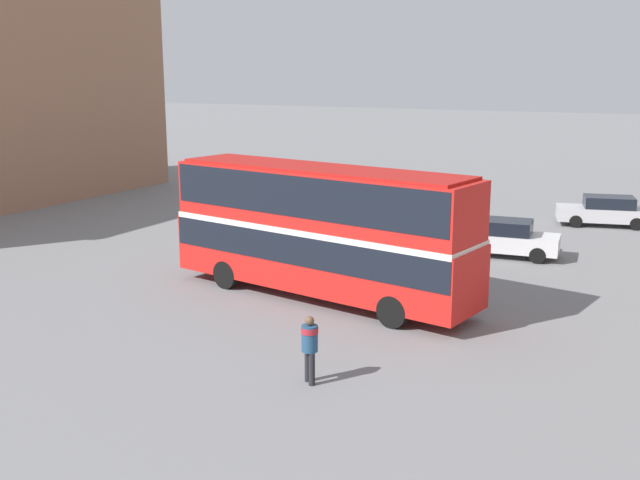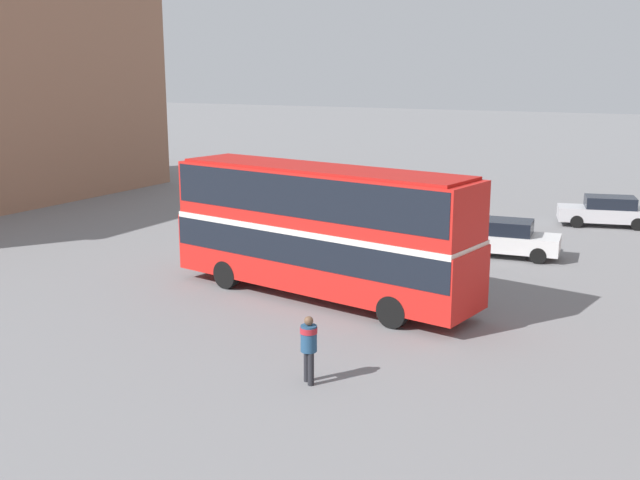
# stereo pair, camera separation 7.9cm
# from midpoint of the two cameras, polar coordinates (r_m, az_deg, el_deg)

# --- Properties ---
(ground_plane) EXTENTS (240.00, 240.00, 0.00)m
(ground_plane) POSITION_cam_midpoint_polar(r_m,az_deg,el_deg) (25.48, 4.64, -4.53)
(ground_plane) COLOR slate
(double_decker_bus) EXTENTS (11.41, 4.26, 4.48)m
(double_decker_bus) POSITION_cam_midpoint_polar(r_m,az_deg,el_deg) (24.95, -0.09, 1.23)
(double_decker_bus) COLOR red
(double_decker_bus) RESTS_ON ground_plane
(pedestrian_foreground) EXTENTS (0.60, 0.60, 1.74)m
(pedestrian_foreground) POSITION_cam_midpoint_polar(r_m,az_deg,el_deg) (18.49, -0.91, -7.82)
(pedestrian_foreground) COLOR #232328
(pedestrian_foreground) RESTS_ON ground_plane
(parked_car_kerb_near) EXTENTS (4.20, 2.18, 1.53)m
(parked_car_kerb_near) POSITION_cam_midpoint_polar(r_m,az_deg,el_deg) (31.96, 14.05, 0.14)
(parked_car_kerb_near) COLOR silver
(parked_car_kerb_near) RESTS_ON ground_plane
(parked_car_kerb_far) EXTENTS (4.49, 1.99, 1.59)m
(parked_car_kerb_far) POSITION_cam_midpoint_polar(r_m,az_deg,el_deg) (38.73, 1.09, 2.77)
(parked_car_kerb_far) COLOR maroon
(parked_car_kerb_far) RESTS_ON ground_plane
(parked_car_side_street) EXTENTS (4.79, 2.75, 1.49)m
(parked_car_side_street) POSITION_cam_midpoint_polar(r_m,az_deg,el_deg) (39.72, 20.87, 2.08)
(parked_car_side_street) COLOR silver
(parked_car_side_street) RESTS_ON ground_plane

